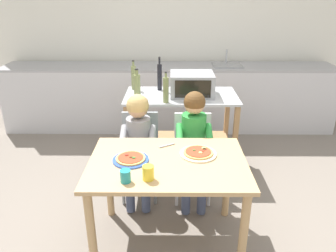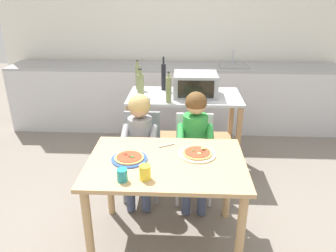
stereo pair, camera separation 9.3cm
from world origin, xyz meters
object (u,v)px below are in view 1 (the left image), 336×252
(dining_chair_left, at_px, (140,149))
(child_in_grey_shirt, at_px, (138,136))
(bottle_dark_olive_oil, at_px, (137,85))
(serving_spoon, at_px, (167,145))
(dining_table, at_px, (168,175))
(bottle_tall_green_wine, at_px, (160,77))
(dining_chair_right, at_px, (192,150))
(pizza_plate_blue_rimmed, at_px, (131,159))
(drinking_cup_teal, at_px, (125,176))
(toaster_oven, at_px, (192,84))
(pizza_plate_cream, at_px, (198,153))
(child_in_green_shirt, at_px, (194,136))
(bottle_slim_sauce, at_px, (134,77))
(drinking_cup_yellow, at_px, (148,173))
(bottle_brown_beer, at_px, (166,90))
(kitchen_island_cart, at_px, (181,119))

(dining_chair_left, height_order, child_in_grey_shirt, child_in_grey_shirt)
(bottle_dark_olive_oil, distance_m, serving_spoon, 1.02)
(dining_table, bearing_deg, bottle_tall_green_wine, 94.07)
(dining_chair_right, height_order, pizza_plate_blue_rimmed, dining_chair_right)
(child_in_grey_shirt, relative_size, drinking_cup_teal, 12.18)
(bottle_dark_olive_oil, relative_size, pizza_plate_blue_rimmed, 1.10)
(toaster_oven, xyz_separation_m, pizza_plate_cream, (-0.01, -1.13, -0.22))
(dining_chair_left, xyz_separation_m, child_in_green_shirt, (0.50, -0.14, 0.20))
(bottle_slim_sauce, bearing_deg, drinking_cup_teal, -86.13)
(dining_table, height_order, dining_chair_right, dining_chair_right)
(toaster_oven, distance_m, dining_chair_right, 0.75)
(toaster_oven, xyz_separation_m, pizza_plate_blue_rimmed, (-0.51, -1.22, -0.22))
(toaster_oven, distance_m, child_in_grey_shirt, 0.88)
(drinking_cup_teal, height_order, drinking_cup_yellow, drinking_cup_yellow)
(pizza_plate_cream, distance_m, drinking_cup_teal, 0.63)
(bottle_brown_beer, distance_m, pizza_plate_cream, 0.94)
(kitchen_island_cart, relative_size, child_in_grey_shirt, 1.16)
(child_in_green_shirt, height_order, drinking_cup_teal, child_in_green_shirt)
(dining_table, distance_m, serving_spoon, 0.27)
(serving_spoon, bearing_deg, toaster_oven, 75.76)
(bottle_slim_sauce, bearing_deg, dining_table, -74.91)
(child_in_green_shirt, bearing_deg, bottle_brown_beer, 120.79)
(bottle_dark_olive_oil, height_order, pizza_plate_cream, bottle_dark_olive_oil)
(bottle_slim_sauce, xyz_separation_m, child_in_grey_shirt, (0.12, -0.86, -0.32))
(dining_table, relative_size, pizza_plate_cream, 4.14)
(bottle_brown_beer, distance_m, drinking_cup_yellow, 1.24)
(toaster_oven, distance_m, bottle_brown_beer, 0.37)
(pizza_plate_cream, bearing_deg, bottle_brown_beer, 106.31)
(serving_spoon, bearing_deg, child_in_grey_shirt, 128.35)
(bottle_tall_green_wine, distance_m, child_in_grey_shirt, 0.91)
(dining_chair_left, bearing_deg, dining_table, -68.69)
(dining_table, height_order, child_in_green_shirt, child_in_green_shirt)
(bottle_slim_sauce, bearing_deg, toaster_oven, -17.68)
(dining_table, xyz_separation_m, pizza_plate_blue_rimmed, (-0.27, 0.01, 0.13))
(bottle_slim_sauce, xyz_separation_m, pizza_plate_cream, (0.62, -1.33, -0.24))
(child_in_grey_shirt, bearing_deg, pizza_plate_blue_rimmed, -90.00)
(bottle_tall_green_wine, xyz_separation_m, child_in_grey_shirt, (-0.17, -0.84, -0.33))
(kitchen_island_cart, distance_m, bottle_brown_beer, 0.50)
(bottle_slim_sauce, distance_m, dining_chair_right, 1.11)
(bottle_brown_beer, bearing_deg, dining_chair_right, -50.54)
(bottle_brown_beer, relative_size, child_in_grey_shirt, 0.30)
(bottle_brown_beer, xyz_separation_m, serving_spoon, (0.02, -0.74, -0.24))
(pizza_plate_blue_rimmed, height_order, pizza_plate_cream, same)
(bottle_slim_sauce, height_order, drinking_cup_teal, bottle_slim_sauce)
(kitchen_island_cart, bearing_deg, bottle_slim_sauce, 158.64)
(dining_chair_left, bearing_deg, bottle_brown_beer, 49.50)
(serving_spoon, bearing_deg, bottle_dark_olive_oil, 108.77)
(child_in_grey_shirt, bearing_deg, pizza_plate_cream, -43.23)
(pizza_plate_blue_rimmed, xyz_separation_m, drinking_cup_yellow, (0.14, -0.25, 0.04))
(dining_chair_right, xyz_separation_m, child_in_grey_shirt, (-0.50, -0.09, 0.19))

